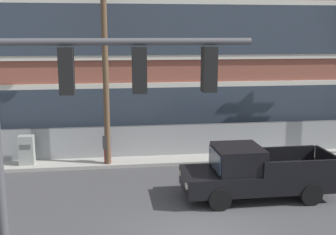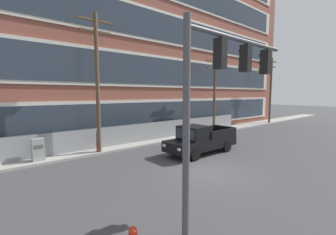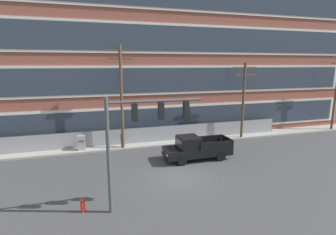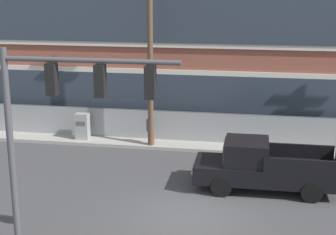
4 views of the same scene
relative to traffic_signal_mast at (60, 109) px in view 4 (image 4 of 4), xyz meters
The scene contains 8 objects.
ground_plane 6.34m from the traffic_signal_mast, 44.32° to the left, with size 160.00×160.00×0.00m, color #424244.
sidewalk_building_side 12.49m from the traffic_signal_mast, 74.12° to the left, with size 80.00×2.19×0.16m, color #9E9B93.
chain_link_fence 12.14m from the traffic_signal_mast, 81.21° to the left, with size 31.32×0.06×1.68m.
traffic_signal_mast is the anchor object (origin of this frame).
pickup_truck_black 9.07m from the traffic_signal_mast, 46.21° to the left, with size 5.65×2.14×2.00m.
utility_pole_near_corner 10.46m from the traffic_signal_mast, 88.04° to the left, with size 2.48×0.26×9.41m.
electrical_cabinet 11.91m from the traffic_signal_mast, 106.96° to the left, with size 0.67×0.51×1.49m.
pedestrian_near_cabinet 11.11m from the traffic_signal_mast, 88.15° to the left, with size 0.42×0.47×1.69m.
Camera 4 is at (2.26, -16.39, 7.93)m, focal length 55.00 mm.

